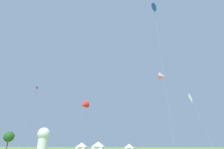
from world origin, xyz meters
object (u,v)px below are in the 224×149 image
(kite_pink_delta, at_px, (162,76))
(festival_tent_left, at_px, (82,146))
(kite_white_diamond, at_px, (191,99))
(kite_blue_parafoil, at_px, (154,7))
(festival_tent_right, at_px, (98,146))
(kite_purple_parafoil, at_px, (37,88))
(kite_red_delta, at_px, (84,105))
(observatory_dome, at_px, (43,137))
(tree_distant_left, at_px, (9,137))
(festival_tent_center, at_px, (129,147))

(kite_pink_delta, distance_m, festival_tent_left, 41.72)
(kite_white_diamond, distance_m, kite_pink_delta, 25.13)
(kite_blue_parafoil, distance_m, festival_tent_right, 53.88)
(kite_blue_parafoil, bearing_deg, kite_pink_delta, 82.70)
(kite_purple_parafoil, distance_m, festival_tent_left, 30.20)
(kite_red_delta, distance_m, festival_tent_left, 30.53)
(festival_tent_left, bearing_deg, kite_red_delta, -71.31)
(festival_tent_left, xyz_separation_m, observatory_dome, (-27.55, 18.45, 4.35))
(kite_blue_parafoil, xyz_separation_m, kite_pink_delta, (2.74, 21.39, -9.49))
(observatory_dome, relative_size, tree_distant_left, 1.43)
(kite_blue_parafoil, xyz_separation_m, festival_tent_left, (-28.88, 38.59, -30.59))
(festival_tent_right, bearing_deg, kite_red_delta, -84.84)
(festival_tent_center, distance_m, observatory_dome, 50.16)
(kite_white_diamond, bearing_deg, festival_tent_left, 130.92)
(kite_purple_parafoil, distance_m, tree_distant_left, 35.35)
(kite_blue_parafoil, bearing_deg, festival_tent_right, 119.85)
(tree_distant_left, bearing_deg, kite_red_delta, -32.13)
(kite_blue_parafoil, distance_m, observatory_dome, 84.42)
(kite_white_diamond, bearing_deg, tree_distant_left, 150.26)
(kite_pink_delta, xyz_separation_m, observatory_dome, (-59.17, 35.65, -16.75))
(kite_pink_delta, height_order, tree_distant_left, kite_pink_delta)
(kite_purple_parafoil, bearing_deg, festival_tent_left, 70.22)
(kite_blue_parafoil, relative_size, tree_distant_left, 4.35)
(kite_blue_parafoil, bearing_deg, tree_distant_left, 148.50)
(kite_purple_parafoil, distance_m, kite_blue_parafoil, 42.34)
(kite_blue_parafoil, height_order, kite_pink_delta, kite_blue_parafoil)
(festival_tent_right, distance_m, observatory_dome, 39.15)
(observatory_dome, height_order, tree_distant_left, observatory_dome)
(festival_tent_right, distance_m, tree_distant_left, 39.17)
(kite_blue_parafoil, xyz_separation_m, festival_tent_center, (-10.01, 38.59, -30.88))
(kite_purple_parafoil, relative_size, observatory_dome, 1.82)
(festival_tent_left, height_order, festival_tent_center, festival_tent_left)
(kite_pink_delta, bearing_deg, kite_white_diamond, -84.79)
(kite_purple_parafoil, height_order, festival_tent_left, kite_purple_parafoil)
(festival_tent_left, height_order, festival_tent_right, festival_tent_right)
(kite_red_delta, xyz_separation_m, festival_tent_right, (-2.45, 27.15, -10.31))
(festival_tent_center, height_order, observatory_dome, observatory_dome)
(kite_red_delta, relative_size, festival_tent_center, 3.54)
(kite_white_diamond, bearing_deg, kite_blue_parafoil, 178.15)
(kite_purple_parafoil, relative_size, festival_tent_center, 5.15)
(observatory_dome, distance_m, tree_distant_left, 20.14)
(kite_red_delta, distance_m, kite_pink_delta, 26.73)
(kite_pink_delta, relative_size, festival_tent_left, 5.23)
(kite_blue_parafoil, distance_m, festival_tent_center, 50.43)
(tree_distant_left, bearing_deg, festival_tent_right, 1.64)
(festival_tent_right, height_order, observatory_dome, observatory_dome)
(observatory_dome, bearing_deg, kite_red_delta, -51.15)
(kite_purple_parafoil, bearing_deg, kite_red_delta, -12.93)
(tree_distant_left, bearing_deg, kite_pink_delta, -14.13)
(kite_pink_delta, height_order, observatory_dome, kite_pink_delta)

